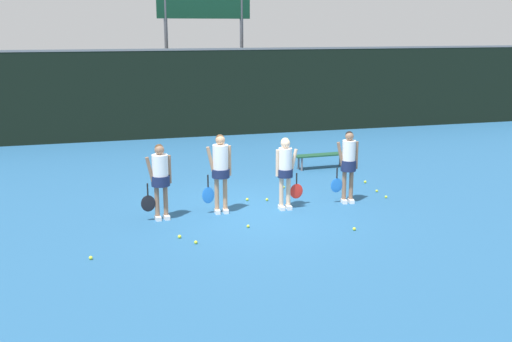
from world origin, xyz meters
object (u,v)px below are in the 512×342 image
at_px(scoreboard, 204,14).
at_px(tennis_ball_6, 283,187).
at_px(player_3, 348,161).
at_px(player_0, 160,175).
at_px(tennis_ball_8, 341,185).
at_px(player_2, 285,167).
at_px(tennis_ball_7, 365,182).
at_px(tennis_ball_1, 354,229).
at_px(tennis_ball_10, 196,242).
at_px(tennis_ball_2, 91,258).
at_px(tennis_ball_3, 377,191).
at_px(bench_courtside, 321,156).
at_px(tennis_ball_11, 248,226).
at_px(tennis_ball_4, 386,197).
at_px(player_1, 220,166).
at_px(tennis_ball_5, 247,199).
at_px(tennis_ball_9, 180,237).
at_px(tennis_ball_0, 267,200).

bearing_deg(scoreboard, tennis_ball_6, -89.44).
bearing_deg(scoreboard, player_3, -84.27).
distance_m(player_0, tennis_ball_8, 5.24).
height_order(player_2, tennis_ball_7, player_2).
relative_size(tennis_ball_1, tennis_ball_10, 1.02).
height_order(player_0, tennis_ball_7, player_0).
xyz_separation_m(tennis_ball_2, tennis_ball_3, (7.12, 2.72, -0.00)).
relative_size(player_2, tennis_ball_10, 25.19).
bearing_deg(bench_courtside, player_2, -125.46).
relative_size(tennis_ball_1, tennis_ball_11, 1.05).
bearing_deg(tennis_ball_11, tennis_ball_1, -20.70).
bearing_deg(tennis_ball_10, tennis_ball_6, 49.45).
xyz_separation_m(player_0, tennis_ball_3, (5.58, 0.71, -0.96)).
xyz_separation_m(player_2, tennis_ball_3, (2.72, 0.73, -0.96)).
height_order(tennis_ball_4, tennis_ball_8, tennis_ball_8).
bearing_deg(bench_courtside, tennis_ball_3, -85.19).
height_order(player_2, tennis_ball_6, player_2).
relative_size(player_1, player_2, 1.08).
bearing_deg(tennis_ball_1, tennis_ball_10, 177.81).
distance_m(bench_courtside, tennis_ball_11, 5.87).
height_order(player_2, tennis_ball_11, player_2).
bearing_deg(tennis_ball_6, tennis_ball_5, -144.82).
xyz_separation_m(player_1, tennis_ball_4, (4.18, 0.03, -1.05)).
bearing_deg(tennis_ball_11, tennis_ball_8, 38.21).
relative_size(tennis_ball_1, tennis_ball_8, 0.96).
bearing_deg(tennis_ball_8, player_3, -108.80).
height_order(tennis_ball_2, tennis_ball_6, tennis_ball_2).
distance_m(player_1, tennis_ball_9, 2.13).
xyz_separation_m(tennis_ball_6, tennis_ball_9, (-3.22, -3.06, 0.00)).
height_order(tennis_ball_3, tennis_ball_8, tennis_ball_8).
bearing_deg(tennis_ball_0, tennis_ball_8, 18.39).
bearing_deg(tennis_ball_3, player_1, -171.89).
bearing_deg(player_2, tennis_ball_7, 31.46).
height_order(tennis_ball_0, tennis_ball_11, tennis_ball_0).
relative_size(player_1, tennis_ball_6, 28.03).
bearing_deg(player_1, tennis_ball_1, -36.59).
relative_size(player_0, tennis_ball_4, 26.13).
relative_size(player_3, tennis_ball_2, 25.32).
relative_size(scoreboard, player_0, 3.53).
xyz_separation_m(tennis_ball_0, tennis_ball_4, (2.90, -0.58, -0.00)).
height_order(tennis_ball_0, tennis_ball_2, tennis_ball_2).
relative_size(player_1, tennis_ball_0, 27.45).
relative_size(tennis_ball_0, tennis_ball_6, 1.02).
distance_m(bench_courtside, tennis_ball_5, 4.09).
xyz_separation_m(tennis_ball_5, tennis_ball_7, (3.51, 0.75, 0.00)).
bearing_deg(tennis_ball_7, tennis_ball_9, -151.84).
bearing_deg(scoreboard, tennis_ball_7, -76.36).
bearing_deg(tennis_ball_0, player_0, -164.63).
distance_m(tennis_ball_2, tennis_ball_3, 7.62).
distance_m(tennis_ball_4, tennis_ball_11, 4.05).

